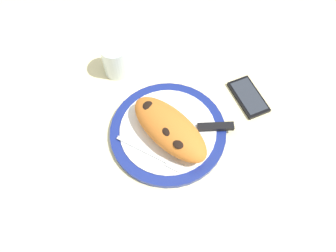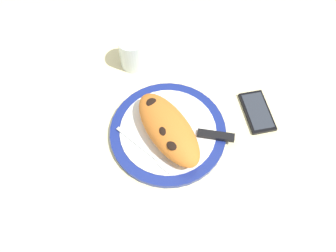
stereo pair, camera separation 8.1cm
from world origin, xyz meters
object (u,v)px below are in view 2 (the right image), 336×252
(fork, at_px, (149,153))
(water_glass, at_px, (133,54))
(calzone, at_px, (168,129))
(plate, at_px, (168,132))
(knife, at_px, (204,134))
(smartphone, at_px, (257,112))

(fork, xyz_separation_m, water_glass, (-0.25, 0.16, 0.02))
(calzone, distance_m, fork, 0.07)
(plate, relative_size, fork, 1.64)
(water_glass, bearing_deg, plate, -18.50)
(calzone, bearing_deg, knife, 48.51)
(plate, distance_m, knife, 0.09)
(fork, relative_size, knife, 1.00)
(calzone, height_order, fork, calzone)
(calzone, xyz_separation_m, knife, (0.06, 0.07, -0.03))
(calzone, relative_size, fork, 1.35)
(smartphone, bearing_deg, plate, -117.32)
(fork, distance_m, knife, 0.15)
(smartphone, height_order, water_glass, water_glass)
(smartphone, relative_size, water_glass, 1.48)
(plate, relative_size, smartphone, 2.10)
(plate, relative_size, knife, 1.65)
(water_glass, bearing_deg, smartphone, 21.64)
(fork, xyz_separation_m, smartphone, (0.09, 0.29, -0.01))
(plate, relative_size, water_glass, 3.11)
(fork, height_order, knife, knife)
(calzone, xyz_separation_m, water_glass, (-0.25, 0.09, -0.01))
(plate, xyz_separation_m, fork, (0.02, -0.08, 0.01))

